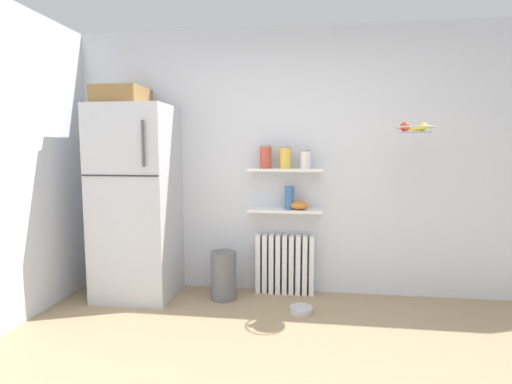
% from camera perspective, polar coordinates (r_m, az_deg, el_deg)
% --- Properties ---
extents(ground_plane, '(7.04, 7.04, 0.00)m').
position_cam_1_polar(ground_plane, '(2.81, 4.33, -24.53)').
color(ground_plane, '#9E8460').
extents(back_wall, '(7.04, 0.10, 2.60)m').
position_cam_1_polar(back_wall, '(3.97, 5.80, 4.23)').
color(back_wall, silver).
rests_on(back_wall, ground_plane).
extents(refrigerator, '(0.73, 0.67, 2.01)m').
position_cam_1_polar(refrigerator, '(3.99, -16.92, -0.91)').
color(refrigerator, '#B7BABF').
rests_on(refrigerator, ground_plane).
extents(radiator, '(0.57, 0.12, 0.59)m').
position_cam_1_polar(radiator, '(4.01, 4.16, -10.34)').
color(radiator, white).
rests_on(radiator, ground_plane).
extents(wall_shelf_lower, '(0.72, 0.22, 0.02)m').
position_cam_1_polar(wall_shelf_lower, '(3.86, 4.20, -2.66)').
color(wall_shelf_lower, white).
extents(wall_shelf_upper, '(0.72, 0.22, 0.02)m').
position_cam_1_polar(wall_shelf_upper, '(3.82, 4.25, 3.21)').
color(wall_shelf_upper, white).
extents(storage_jar_0, '(0.11, 0.11, 0.23)m').
position_cam_1_polar(storage_jar_0, '(3.83, 1.39, 5.10)').
color(storage_jar_0, '#C64C38').
rests_on(storage_jar_0, wall_shelf_upper).
extents(storage_jar_1, '(0.11, 0.11, 0.21)m').
position_cam_1_polar(storage_jar_1, '(3.81, 4.26, 4.98)').
color(storage_jar_1, yellow).
rests_on(storage_jar_1, wall_shelf_upper).
extents(storage_jar_2, '(0.10, 0.10, 0.18)m').
position_cam_1_polar(storage_jar_2, '(3.80, 7.16, 4.72)').
color(storage_jar_2, silver).
rests_on(storage_jar_2, wall_shelf_upper).
extents(vase, '(0.09, 0.09, 0.22)m').
position_cam_1_polar(vase, '(3.84, 4.84, -0.83)').
color(vase, '#38609E').
rests_on(vase, wall_shelf_lower).
extents(shelf_bowl, '(0.18, 0.18, 0.08)m').
position_cam_1_polar(shelf_bowl, '(3.84, 6.25, -1.90)').
color(shelf_bowl, orange).
rests_on(shelf_bowl, wall_shelf_lower).
extents(trash_bin, '(0.25, 0.25, 0.46)m').
position_cam_1_polar(trash_bin, '(3.89, -4.70, -11.86)').
color(trash_bin, slate).
rests_on(trash_bin, ground_plane).
extents(pet_food_bowl, '(0.21, 0.21, 0.05)m').
position_cam_1_polar(pet_food_bowl, '(3.66, 6.51, -16.49)').
color(pet_food_bowl, '#B7B7BC').
rests_on(pet_food_bowl, ground_plane).
extents(hanging_fruit_basket, '(0.32, 0.32, 0.09)m').
position_cam_1_polar(hanging_fruit_basket, '(3.64, 21.93, 8.53)').
color(hanging_fruit_basket, '#B2B2B7').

